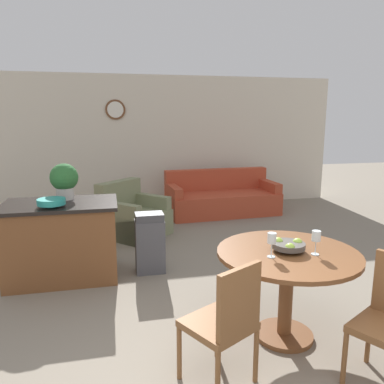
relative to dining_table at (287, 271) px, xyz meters
name	(u,v)px	position (x,y,z in m)	size (l,w,h in m)	color
wall_back	(149,142)	(-0.59, 5.11, 0.75)	(8.00, 0.09, 2.70)	beige
dining_table	(287,271)	(0.00, 0.00, 0.00)	(1.17, 1.17, 0.77)	brown
dining_chair_near_left	(226,319)	(-0.68, -0.46, -0.09)	(0.57, 0.57, 0.92)	brown
fruit_bowl	(288,245)	(0.00, 0.00, 0.23)	(0.27, 0.27, 0.10)	#4C4742
wine_glass_left	(272,239)	(-0.19, -0.09, 0.32)	(0.07, 0.07, 0.20)	silver
wine_glass_right	(316,237)	(0.18, -0.11, 0.32)	(0.07, 0.07, 0.20)	silver
kitchen_island	(62,240)	(-1.98, 1.69, -0.14)	(1.27, 0.80, 0.90)	brown
teal_bowl	(51,202)	(-2.04, 1.50, 0.36)	(0.30, 0.30, 0.09)	teal
potted_plant	(64,180)	(-1.93, 1.87, 0.54)	(0.32, 0.32, 0.43)	beige
trash_bin	(150,243)	(-0.97, 1.64, -0.23)	(0.35, 0.25, 0.73)	#47474C
couch	(221,199)	(0.71, 4.21, -0.31)	(2.16, 1.07, 0.84)	#B24228
armchair	(133,217)	(-1.08, 3.15, -0.31)	(1.23, 1.23, 0.85)	#7A7F5B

